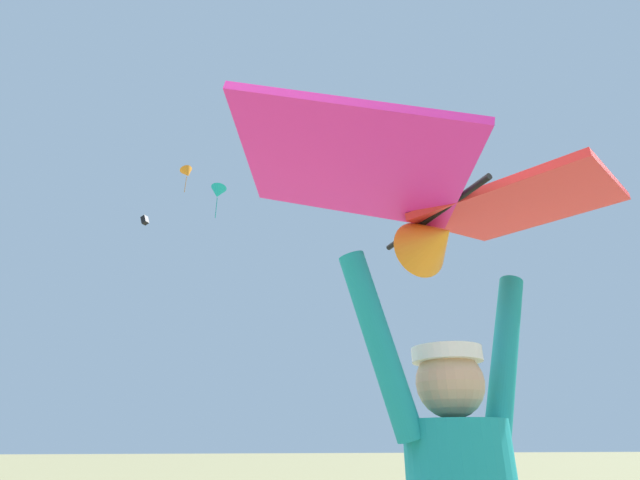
% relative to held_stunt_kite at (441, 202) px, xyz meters
% --- Properties ---
extents(held_stunt_kite, '(1.74, 1.08, 0.40)m').
position_rel_held_stunt_kite_xyz_m(held_stunt_kite, '(0.00, 0.00, 0.00)').
color(held_stunt_kite, black).
extents(distant_kite_black_overhead_distant, '(0.77, 0.70, 0.79)m').
position_rel_held_stunt_kite_xyz_m(distant_kite_black_overhead_distant, '(-9.08, 33.16, 15.44)').
color(distant_kite_black_overhead_distant, black).
extents(distant_kite_purple_low_left, '(0.83, 0.82, 0.24)m').
position_rel_held_stunt_kite_xyz_m(distant_kite_purple_low_left, '(4.96, 19.88, 11.46)').
color(distant_kite_purple_low_left, purple).
extents(distant_kite_teal_high_right, '(0.91, 0.97, 1.91)m').
position_rel_held_stunt_kite_xyz_m(distant_kite_teal_high_right, '(-2.51, 20.03, 11.18)').
color(distant_kite_teal_high_right, '#19B2AD').
extents(distant_kite_orange_mid_right, '(1.08, 1.08, 2.17)m').
position_rel_held_stunt_kite_xyz_m(distant_kite_orange_mid_right, '(-5.45, 27.74, 16.90)').
color(distant_kite_orange_mid_right, orange).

